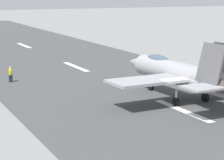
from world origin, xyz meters
name	(u,v)px	position (x,y,z in m)	size (l,w,h in m)	color
ground_plane	(179,109)	(0.00, 0.00, 0.00)	(400.00, 400.00, 0.00)	slate
runway_strip	(179,109)	(-0.02, 0.00, 0.01)	(240.00, 26.00, 0.02)	#3F4040
fighter_jet	(179,73)	(3.02, -1.84, 2.49)	(16.45, 14.84, 5.69)	gray
crew_person	(10,74)	(17.67, 10.03, 0.86)	(0.67, 0.41, 1.73)	#1E2338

